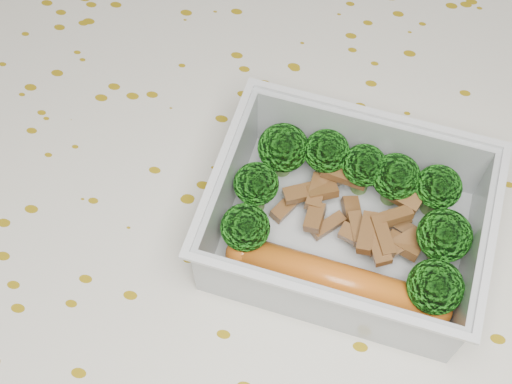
# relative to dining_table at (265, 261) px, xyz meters

# --- Properties ---
(dining_table) EXTENTS (1.40, 0.90, 0.75)m
(dining_table) POSITION_rel_dining_table_xyz_m (0.00, 0.00, 0.00)
(dining_table) COLOR brown
(dining_table) RESTS_ON ground
(tablecloth) EXTENTS (1.46, 0.96, 0.19)m
(tablecloth) POSITION_rel_dining_table_xyz_m (0.00, 0.00, 0.05)
(tablecloth) COLOR silver
(tablecloth) RESTS_ON dining_table
(lunch_container) EXTENTS (0.19, 0.15, 0.06)m
(lunch_container) POSITION_rel_dining_table_xyz_m (0.06, -0.01, 0.11)
(lunch_container) COLOR silver
(lunch_container) RESTS_ON tablecloth
(broccoli_florets) EXTENTS (0.16, 0.11, 0.04)m
(broccoli_florets) POSITION_rel_dining_table_xyz_m (0.06, 0.01, 0.12)
(broccoli_florets) COLOR #608C3F
(broccoli_florets) RESTS_ON lunch_container
(meat_pile) EXTENTS (0.10, 0.07, 0.03)m
(meat_pile) POSITION_rel_dining_table_xyz_m (0.06, -0.00, 0.11)
(meat_pile) COLOR brown
(meat_pile) RESTS_ON lunch_container
(sausage) EXTENTS (0.15, 0.04, 0.02)m
(sausage) POSITION_rel_dining_table_xyz_m (0.06, -0.05, 0.11)
(sausage) COLOR #CA6119
(sausage) RESTS_ON lunch_container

